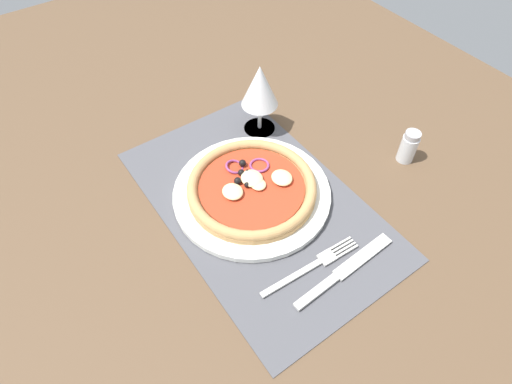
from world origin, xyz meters
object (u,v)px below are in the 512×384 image
at_px(pizza, 253,186).
at_px(wine_glass, 260,88).
at_px(knife, 345,270).
at_px(pepper_shaker, 409,147).
at_px(plate, 253,192).
at_px(fork, 315,264).

distance_m(pizza, wine_glass, 0.19).
xyz_separation_m(pizza, knife, (0.21, 0.03, -0.02)).
distance_m(knife, pepper_shaker, 0.29).
relative_size(plate, knife, 1.39).
relative_size(knife, pepper_shaker, 2.99).
bearing_deg(fork, pizza, 91.80).
height_order(pizza, pepper_shaker, pepper_shaker).
bearing_deg(pizza, pepper_shaker, 72.23).
distance_m(plate, wine_glass, 0.20).
bearing_deg(wine_glass, plate, -38.94).
height_order(plate, pepper_shaker, pepper_shaker).
bearing_deg(pepper_shaker, fork, -74.58).
height_order(fork, pepper_shaker, pepper_shaker).
bearing_deg(plate, wine_glass, 141.06).
bearing_deg(wine_glass, knife, -13.65).
bearing_deg(plate, pepper_shaker, 72.32).
height_order(wine_glass, pepper_shaker, wine_glass).
height_order(knife, pepper_shaker, pepper_shaker).
distance_m(plate, knife, 0.21).
bearing_deg(knife, plate, 95.10).
bearing_deg(pepper_shaker, wine_glass, -142.53).
xyz_separation_m(knife, pepper_shaker, (-0.12, 0.26, 0.03)).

